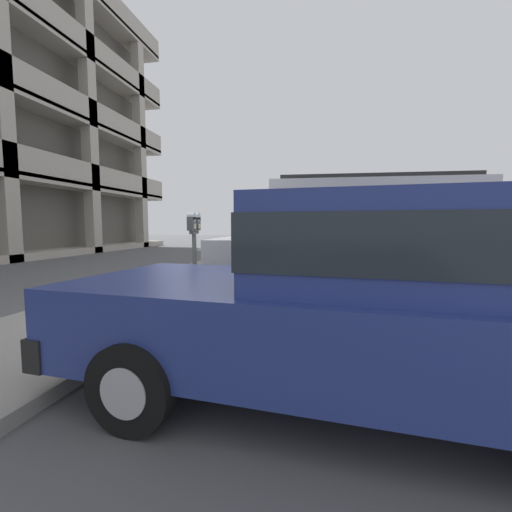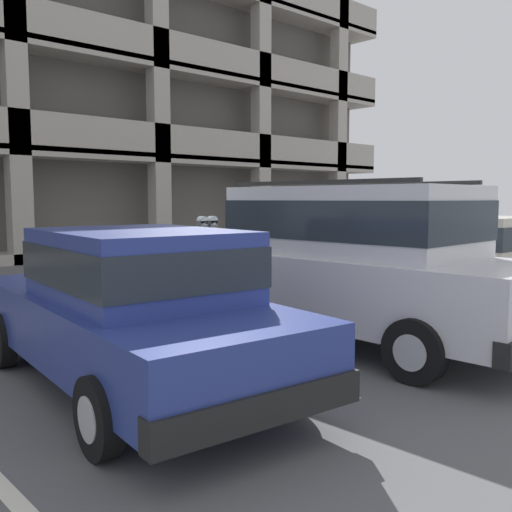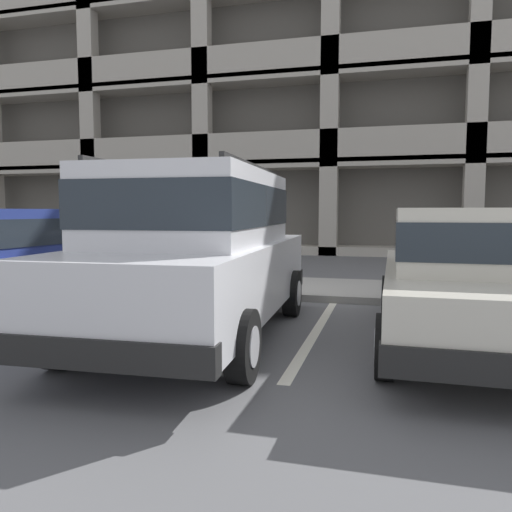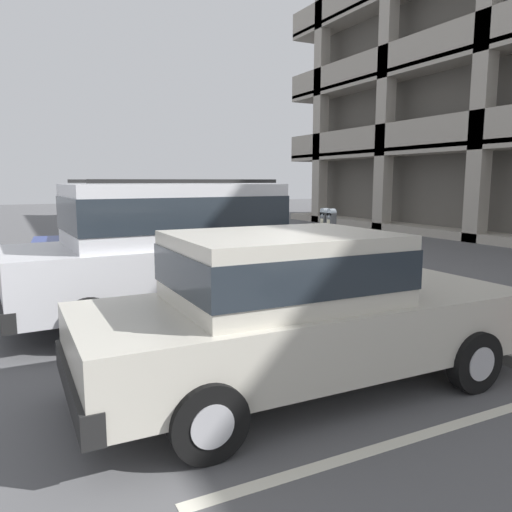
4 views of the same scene
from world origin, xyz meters
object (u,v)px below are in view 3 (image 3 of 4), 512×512
at_px(red_sedan, 8,261).
at_px(parking_garage, 344,107).
at_px(dark_hatchback, 467,275).
at_px(silver_suv, 198,247).
at_px(parking_meter_near, 251,230).

xyz_separation_m(red_sedan, parking_garage, (3.12, 16.56, 5.21)).
bearing_deg(red_sedan, parking_garage, 84.98).
bearing_deg(dark_hatchback, parking_garage, 100.09).
bearing_deg(dark_hatchback, silver_suv, -174.68).
xyz_separation_m(silver_suv, dark_hatchback, (3.00, 0.26, -0.27)).
bearing_deg(dark_hatchback, red_sedan, -179.94).
distance_m(dark_hatchback, parking_garage, 17.62).
relative_size(dark_hatchback, parking_garage, 0.14).
bearing_deg(silver_suv, parking_meter_near, 90.23).
distance_m(red_sedan, dark_hatchback, 5.96).
xyz_separation_m(parking_meter_near, parking_garage, (0.29, 14.07, 4.85)).
bearing_deg(silver_suv, parking_garage, 87.05).
relative_size(parking_meter_near, parking_garage, 0.04).
relative_size(dark_hatchback, parking_meter_near, 3.15).
relative_size(red_sedan, dark_hatchback, 1.03).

